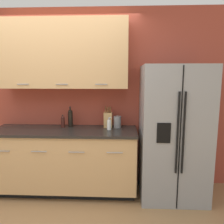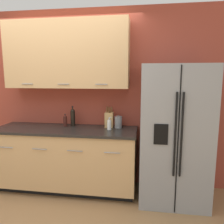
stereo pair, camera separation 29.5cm
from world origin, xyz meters
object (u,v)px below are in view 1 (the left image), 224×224
wine_bottle (70,118)px  oil_bottle (63,122)px  refrigerator (173,133)px  soap_dispenser (109,125)px  steel_canister (117,122)px  knife_block (108,119)px

wine_bottle → oil_bottle: bearing=-152.4°
wine_bottle → refrigerator: bearing=-8.7°
soap_dispenser → oil_bottle: (-0.67, 0.11, 0.01)m
oil_bottle → steel_canister: 0.78m
wine_bottle → soap_dispenser: wine_bottle is taller
steel_canister → soap_dispenser: bearing=-130.9°
steel_canister → oil_bottle: bearing=-178.5°
soap_dispenser → refrigerator: bearing=-4.0°
oil_bottle → steel_canister: same height
refrigerator → knife_block: 0.92m
oil_bottle → steel_canister: size_ratio=1.00×
knife_block → steel_canister: (0.13, -0.02, -0.03)m
soap_dispenser → oil_bottle: bearing=170.9°
refrigerator → wine_bottle: 1.46m
refrigerator → steel_canister: size_ratio=9.68×
soap_dispenser → steel_canister: steel_canister is taller
wine_bottle → steel_canister: wine_bottle is taller
knife_block → wine_bottle: (-0.55, 0.01, 0.02)m
wine_bottle → oil_bottle: (-0.10, -0.05, -0.05)m
knife_block → wine_bottle: size_ratio=1.03×
knife_block → soap_dispenser: 0.16m
oil_bottle → refrigerator: bearing=-6.3°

